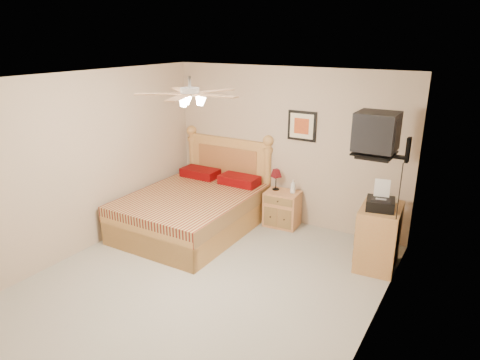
% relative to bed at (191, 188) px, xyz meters
% --- Properties ---
extents(floor, '(4.50, 4.50, 0.00)m').
position_rel_bed_xyz_m(floor, '(1.06, -1.12, -0.71)').
color(floor, '#9E9A8F').
rests_on(floor, ground).
extents(ceiling, '(4.00, 4.50, 0.04)m').
position_rel_bed_xyz_m(ceiling, '(1.06, -1.12, 1.79)').
color(ceiling, white).
rests_on(ceiling, ground).
extents(wall_back, '(4.00, 0.04, 2.50)m').
position_rel_bed_xyz_m(wall_back, '(1.06, 1.13, 0.54)').
color(wall_back, tan).
rests_on(wall_back, ground).
extents(wall_front, '(4.00, 0.04, 2.50)m').
position_rel_bed_xyz_m(wall_front, '(1.06, -3.37, 0.54)').
color(wall_front, tan).
rests_on(wall_front, ground).
extents(wall_left, '(0.04, 4.50, 2.50)m').
position_rel_bed_xyz_m(wall_left, '(-0.94, -1.12, 0.54)').
color(wall_left, tan).
rests_on(wall_left, ground).
extents(wall_right, '(0.04, 4.50, 2.50)m').
position_rel_bed_xyz_m(wall_right, '(3.06, -1.12, 0.54)').
color(wall_right, tan).
rests_on(wall_right, ground).
extents(bed, '(1.68, 2.20, 1.42)m').
position_rel_bed_xyz_m(bed, '(0.00, 0.00, 0.00)').
color(bed, '#C69345').
rests_on(bed, ground).
extents(nightstand, '(0.56, 0.44, 0.57)m').
position_rel_bed_xyz_m(nightstand, '(1.15, 0.88, -0.42)').
color(nightstand, '#BE7A42').
rests_on(nightstand, ground).
extents(table_lamp, '(0.22, 0.22, 0.35)m').
position_rel_bed_xyz_m(table_lamp, '(1.00, 0.93, 0.04)').
color(table_lamp, '#5E0F15').
rests_on(table_lamp, nightstand).
extents(lotion_bottle, '(0.11, 0.11, 0.22)m').
position_rel_bed_xyz_m(lotion_bottle, '(1.30, 0.92, -0.02)').
color(lotion_bottle, white).
rests_on(lotion_bottle, nightstand).
extents(framed_picture, '(0.46, 0.04, 0.46)m').
position_rel_bed_xyz_m(framed_picture, '(1.33, 1.11, 0.91)').
color(framed_picture, black).
rests_on(framed_picture, wall_back).
extents(dresser, '(0.56, 0.75, 0.84)m').
position_rel_bed_xyz_m(dresser, '(2.79, 0.38, -0.29)').
color(dresser, '#BE713C').
rests_on(dresser, ground).
extents(fax_machine, '(0.41, 0.43, 0.36)m').
position_rel_bed_xyz_m(fax_machine, '(2.79, 0.29, 0.32)').
color(fax_machine, black).
rests_on(fax_machine, dresser).
extents(magazine_lower, '(0.26, 0.31, 0.03)m').
position_rel_bed_xyz_m(magazine_lower, '(2.72, 0.67, 0.15)').
color(magazine_lower, beige).
rests_on(magazine_lower, dresser).
extents(magazine_upper, '(0.27, 0.29, 0.02)m').
position_rel_bed_xyz_m(magazine_upper, '(2.71, 0.67, 0.17)').
color(magazine_upper, tan).
rests_on(magazine_upper, magazine_lower).
extents(wall_tv, '(0.56, 0.46, 0.58)m').
position_rel_bed_xyz_m(wall_tv, '(2.81, 0.22, 1.10)').
color(wall_tv, black).
rests_on(wall_tv, wall_right).
extents(ceiling_fan, '(1.14, 1.14, 0.28)m').
position_rel_bed_xyz_m(ceiling_fan, '(1.06, -1.32, 1.65)').
color(ceiling_fan, silver).
rests_on(ceiling_fan, ceiling).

